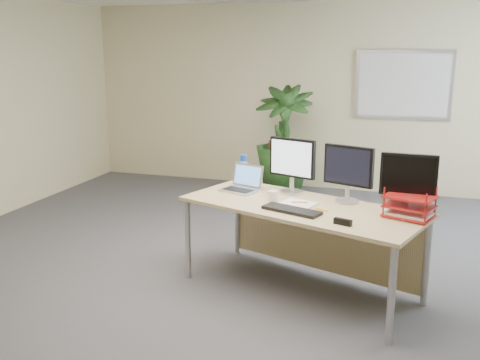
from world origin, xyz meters
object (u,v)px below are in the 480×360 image
(monitor_left, at_px, (292,162))
(monitor_right, at_px, (348,170))
(floor_plant, at_px, (283,145))
(desk, at_px, (308,220))
(laptop, at_px, (243,184))

(monitor_left, height_order, monitor_right, monitor_left)
(floor_plant, height_order, monitor_right, floor_plant)
(monitor_right, bearing_deg, desk, -163.09)
(desk, xyz_separation_m, floor_plant, (-0.86, 2.81, 0.15))
(desk, distance_m, monitor_right, 0.55)
(desk, bearing_deg, monitor_right, 16.91)
(monitor_left, bearing_deg, desk, -51.78)
(desk, xyz_separation_m, laptop, (-0.65, 0.22, 0.22))
(monitor_right, bearing_deg, floor_plant, 113.38)
(floor_plant, xyz_separation_m, monitor_right, (1.17, -2.72, 0.29))
(floor_plant, relative_size, monitor_left, 3.03)
(floor_plant, distance_m, monitor_left, 2.66)
(desk, height_order, monitor_left, monitor_left)
(monitor_left, bearing_deg, floor_plant, 104.53)
(monitor_left, xyz_separation_m, laptop, (-0.45, -0.04, -0.23))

